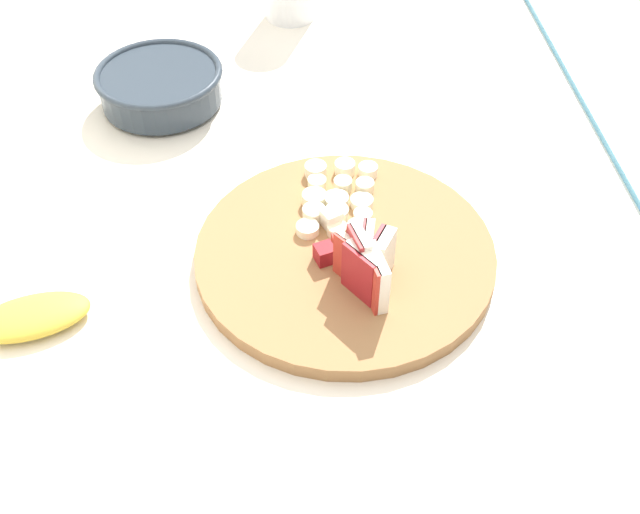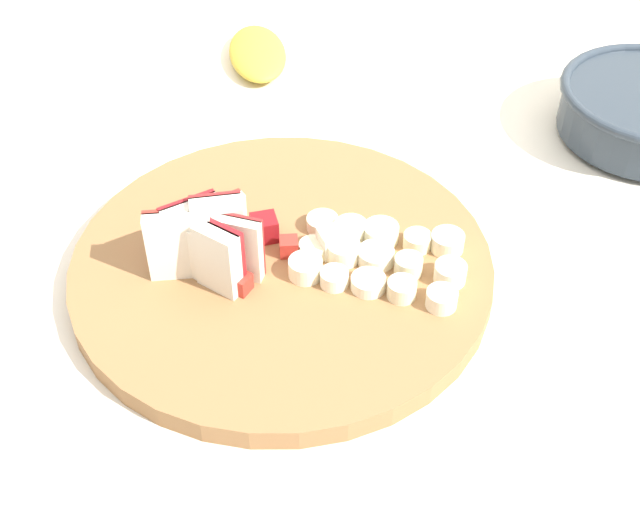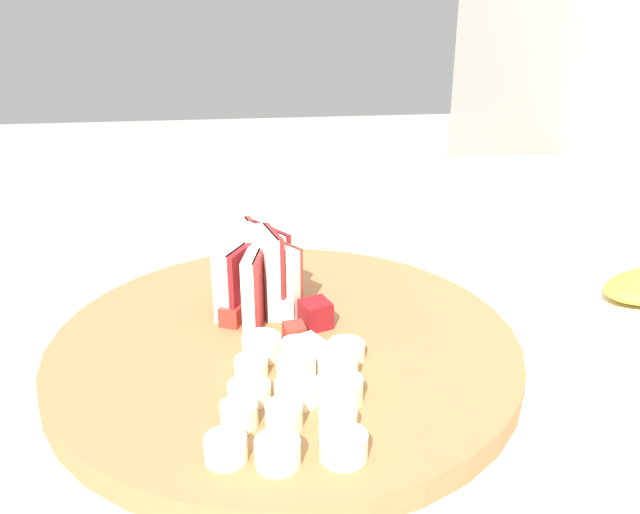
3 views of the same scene
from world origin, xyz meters
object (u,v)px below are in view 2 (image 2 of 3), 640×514
(apple_wedge_fan, at_px, (208,242))
(banana_peel, at_px, (257,53))
(banana_slice_rows, at_px, (378,257))
(cutting_board, at_px, (282,267))
(apple_dice_pile, at_px, (267,248))

(apple_wedge_fan, xyz_separation_m, banana_peel, (-0.02, 0.36, -0.04))
(apple_wedge_fan, bearing_deg, banana_slice_rows, 8.69)
(apple_wedge_fan, height_order, banana_slice_rows, apple_wedge_fan)
(cutting_board, xyz_separation_m, apple_wedge_fan, (-0.05, -0.02, 0.04))
(apple_wedge_fan, distance_m, banana_peel, 0.36)
(apple_dice_pile, bearing_deg, banana_peel, 99.96)
(cutting_board, distance_m, apple_dice_pile, 0.02)
(cutting_board, distance_m, banana_peel, 0.35)
(apple_wedge_fan, bearing_deg, apple_dice_pile, 23.78)
(cutting_board, height_order, apple_wedge_fan, apple_wedge_fan)
(banana_slice_rows, bearing_deg, apple_dice_pile, -179.23)
(apple_wedge_fan, bearing_deg, banana_peel, 92.62)
(banana_slice_rows, relative_size, banana_peel, 1.13)
(apple_wedge_fan, distance_m, banana_slice_rows, 0.14)
(cutting_board, xyz_separation_m, banana_slice_rows, (0.08, 0.00, 0.02))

